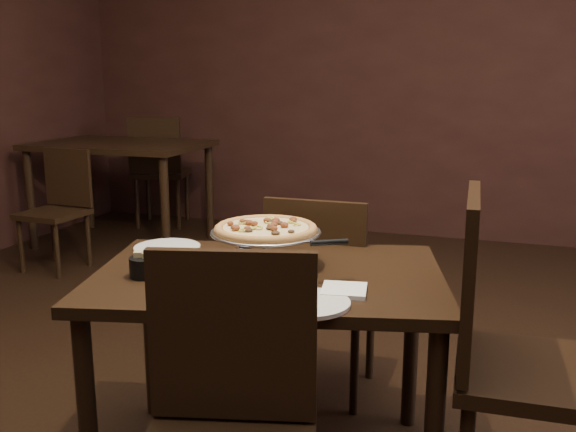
% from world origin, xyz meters
% --- Properties ---
extents(room, '(6.04, 7.04, 2.84)m').
position_xyz_m(room, '(0.06, 0.03, 1.40)').
color(room, black).
rests_on(room, ground).
extents(dining_table, '(1.27, 0.99, 0.70)m').
position_xyz_m(dining_table, '(-0.06, 0.06, 0.61)').
color(dining_table, black).
rests_on(dining_table, ground).
extents(background_table, '(1.29, 0.86, 0.81)m').
position_xyz_m(background_table, '(-2.20, 2.50, 0.70)').
color(background_table, black).
rests_on(background_table, ground).
extents(pizza_stand, '(0.37, 0.37, 0.15)m').
position_xyz_m(pizza_stand, '(-0.10, 0.12, 0.83)').
color(pizza_stand, silver).
rests_on(pizza_stand, dining_table).
extents(parmesan_shaker, '(0.06, 0.06, 0.11)m').
position_xyz_m(parmesan_shaker, '(-0.11, -0.04, 0.75)').
color(parmesan_shaker, beige).
rests_on(parmesan_shaker, dining_table).
extents(pepper_flake_shaker, '(0.06, 0.06, 0.11)m').
position_xyz_m(pepper_flake_shaker, '(-0.20, -0.19, 0.75)').
color(pepper_flake_shaker, maroon).
rests_on(pepper_flake_shaker, dining_table).
extents(packet_caddy, '(0.10, 0.10, 0.08)m').
position_xyz_m(packet_caddy, '(-0.42, -0.11, 0.74)').
color(packet_caddy, black).
rests_on(packet_caddy, dining_table).
extents(napkin_stack, '(0.15, 0.15, 0.01)m').
position_xyz_m(napkin_stack, '(0.22, -0.06, 0.71)').
color(napkin_stack, white).
rests_on(napkin_stack, dining_table).
extents(plate_left, '(0.24, 0.24, 0.01)m').
position_xyz_m(plate_left, '(-0.51, 0.20, 0.71)').
color(plate_left, white).
rests_on(plate_left, dining_table).
extents(plate_near, '(0.24, 0.24, 0.01)m').
position_xyz_m(plate_near, '(0.15, -0.19, 0.71)').
color(plate_near, white).
rests_on(plate_near, dining_table).
extents(serving_spatula, '(0.16, 0.16, 0.02)m').
position_xyz_m(serving_spatula, '(0.14, 0.04, 0.82)').
color(serving_spatula, silver).
rests_on(serving_spatula, pizza_stand).
extents(chair_far, '(0.41, 0.41, 0.86)m').
position_xyz_m(chair_far, '(-0.03, 0.58, 0.47)').
color(chair_far, black).
rests_on(chair_far, ground).
extents(chair_near, '(0.52, 0.52, 0.91)m').
position_xyz_m(chair_near, '(0.05, -0.55, 0.50)').
color(chair_near, black).
rests_on(chair_near, ground).
extents(chair_side, '(0.48, 0.48, 1.00)m').
position_xyz_m(chair_side, '(0.69, 0.05, 0.55)').
color(chair_side, black).
rests_on(chair_side, ground).
extents(bg_chair_far, '(0.55, 0.55, 0.97)m').
position_xyz_m(bg_chair_far, '(-2.22, 3.12, 0.53)').
color(bg_chair_far, black).
rests_on(bg_chair_far, ground).
extents(bg_chair_near, '(0.41, 0.41, 0.82)m').
position_xyz_m(bg_chair_near, '(-2.25, 1.79, 0.45)').
color(bg_chair_near, black).
rests_on(bg_chair_near, ground).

